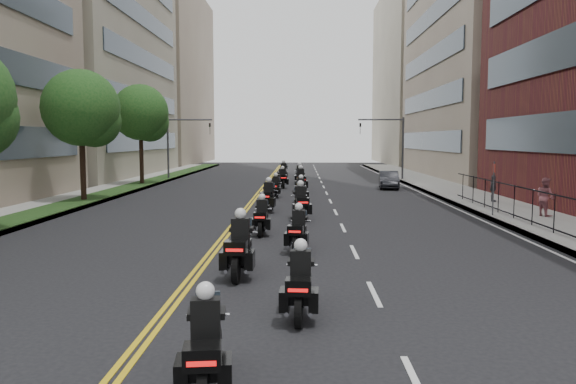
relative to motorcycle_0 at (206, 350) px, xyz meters
name	(u,v)px	position (x,y,z in m)	size (l,w,h in m)	color
ground	(206,383)	(-0.06, 0.33, -0.64)	(160.00, 160.00, 0.00)	black
sidewalk_right	(479,200)	(11.94, 25.33, -0.57)	(4.00, 90.00, 0.15)	gray
sidewalk_left	(77,199)	(-12.06, 25.33, -0.57)	(4.00, 90.00, 0.15)	gray
grass_strip	(90,198)	(-11.26, 25.33, -0.47)	(2.00, 90.00, 0.04)	#143714
building_right_tan	(508,22)	(21.42, 48.33, 14.36)	(15.11, 28.00, 30.00)	gray
building_right_far	(434,77)	(21.44, 78.33, 12.36)	(15.00, 28.00, 26.00)	gray
building_left_mid	(64,3)	(-22.04, 48.33, 16.36)	(16.11, 28.00, 34.00)	gray
building_left_far	(147,78)	(-22.06, 78.33, 12.36)	(16.00, 28.00, 26.00)	gray
iron_fence	(567,217)	(10.94, 12.33, 0.26)	(0.05, 28.00, 1.50)	black
street_trees	(40,109)	(-11.11, 18.94, 4.49)	(4.40, 38.40, 7.98)	black
traffic_signal_right	(392,139)	(9.48, 42.33, 3.06)	(4.09, 0.20, 5.60)	#3F3F44
traffic_signal_left	(178,139)	(-9.60, 42.33, 3.06)	(4.09, 0.20, 5.60)	#3F3F44
motorcycle_0	(206,350)	(0.00, 0.00, 0.00)	(0.63, 2.20, 1.63)	black
motorcycle_1	(300,287)	(1.37, 3.54, 0.00)	(0.54, 2.22, 1.64)	black
motorcycle_2	(240,250)	(-0.26, 7.00, 0.09)	(0.58, 2.50, 1.84)	black
motorcycle_3	(298,232)	(1.29, 10.43, -0.01)	(0.64, 2.16, 1.60)	black
motorcycle_4	(262,218)	(-0.13, 13.64, -0.02)	(0.50, 2.15, 1.59)	black
motorcycle_5	(301,204)	(1.38, 17.74, 0.07)	(0.70, 2.44, 1.80)	black
motorcycle_6	(268,198)	(-0.28, 20.43, 0.05)	(0.68, 2.39, 1.76)	black
motorcycle_7	(301,192)	(1.40, 24.39, 0.01)	(0.57, 2.23, 1.64)	black
motorcycle_8	(275,188)	(-0.23, 27.42, -0.02)	(0.57, 2.14, 1.58)	black
motorcycle_9	(301,181)	(1.36, 31.28, 0.10)	(0.69, 2.55, 1.88)	black
motorcycle_10	(283,179)	(0.01, 34.42, 0.01)	(0.63, 2.25, 1.66)	black
motorcycle_11	(300,175)	(1.27, 38.06, 0.07)	(0.58, 2.44, 1.80)	black
motorcycle_12	(283,172)	(-0.17, 41.95, 0.08)	(0.68, 2.46, 1.82)	black
parked_sedan	(389,180)	(7.94, 34.07, 0.01)	(1.37, 3.94, 1.30)	black
pedestrian_b	(545,197)	(12.62, 18.06, 0.40)	(0.87, 0.68, 1.79)	#945059
pedestrian_c	(493,188)	(12.27, 24.02, 0.26)	(0.89, 0.37, 1.51)	#393940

